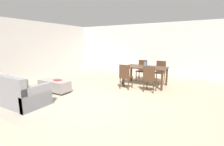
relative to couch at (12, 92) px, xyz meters
name	(u,v)px	position (x,y,z in m)	size (l,w,h in m)	color
ground_plane	(96,103)	(2.15, 1.16, -0.30)	(10.80, 10.80, 0.00)	tan
wall_back	(150,49)	(2.15, 6.16, 1.05)	(9.00, 0.12, 2.70)	beige
wall_left	(18,51)	(-2.35, 1.66, 1.05)	(0.12, 11.00, 2.70)	beige
area_rug	(37,96)	(0.14, 0.67, -0.29)	(3.00, 2.80, 0.01)	gray
couch	(12,92)	(0.00, 0.00, 0.00)	(2.26, 0.86, 0.86)	gray
ottoman_table	(54,85)	(0.27, 1.28, -0.06)	(1.18, 0.48, 0.41)	gray
dining_table	(145,69)	(2.73, 3.72, 0.37)	(1.66, 0.94, 0.76)	#422B1C
dining_chair_near_left	(125,75)	(2.27, 2.84, 0.22)	(0.40, 0.40, 0.92)	#422B1C
dining_chair_near_right	(150,77)	(3.16, 2.92, 0.22)	(0.41, 0.41, 0.92)	#422B1C
dining_chair_far_left	(142,69)	(2.31, 4.53, 0.22)	(0.41, 0.41, 0.92)	#422B1C
dining_chair_far_right	(160,70)	(3.13, 4.58, 0.22)	(0.40, 0.40, 0.92)	#422B1C
vase_centerpiece	(145,64)	(2.70, 3.75, 0.55)	(0.12, 0.12, 0.18)	slate
book_on_ottoman	(57,80)	(0.40, 1.33, 0.13)	(0.26, 0.20, 0.03)	maroon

